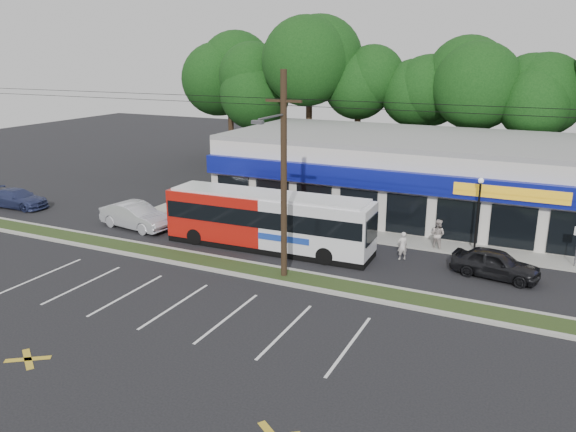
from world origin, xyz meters
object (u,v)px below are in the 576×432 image
(car_silver, at_px, (136,216))
(lamp_post, at_px, (478,206))
(pedestrian_a, at_px, (402,246))
(pedestrian_b, at_px, (438,234))
(utility_pole, at_px, (280,170))
(car_dark, at_px, (495,264))
(car_blue, at_px, (18,198))
(metrobus, at_px, (268,220))

(car_silver, bearing_deg, lamp_post, -69.56)
(pedestrian_a, xyz_separation_m, pedestrian_b, (1.37, 2.46, 0.11))
(utility_pole, height_order, car_dark, utility_pole)
(pedestrian_b, bearing_deg, pedestrian_a, 77.68)
(lamp_post, relative_size, car_silver, 0.86)
(utility_pole, xyz_separation_m, car_blue, (-22.82, 3.66, -4.74))
(car_dark, bearing_deg, pedestrian_a, 92.76)
(utility_pole, bearing_deg, car_blue, 170.89)
(car_dark, height_order, car_silver, car_silver)
(pedestrian_a, bearing_deg, lamp_post, 179.51)
(car_blue, height_order, pedestrian_b, pedestrian_b)
(metrobus, height_order, pedestrian_a, metrobus)
(car_silver, relative_size, car_blue, 1.07)
(metrobus, bearing_deg, car_silver, 179.71)
(lamp_post, height_order, metrobus, lamp_post)
(utility_pole, relative_size, pedestrian_b, 28.41)
(car_silver, distance_m, car_blue, 10.99)
(car_silver, bearing_deg, car_blue, 96.01)
(car_dark, relative_size, pedestrian_b, 2.39)
(utility_pole, distance_m, car_blue, 23.59)
(metrobus, xyz_separation_m, car_blue, (-20.31, 0.09, -1.03))
(lamp_post, relative_size, pedestrian_b, 2.41)
(car_dark, relative_size, car_blue, 0.91)
(car_blue, distance_m, pedestrian_a, 27.66)
(car_dark, distance_m, car_blue, 32.41)
(pedestrian_b, bearing_deg, metrobus, 41.28)
(lamp_post, height_order, pedestrian_b, lamp_post)
(metrobus, height_order, car_silver, metrobus)
(utility_pole, xyz_separation_m, car_silver, (-11.83, 3.34, -4.59))
(lamp_post, bearing_deg, car_blue, -172.25)
(car_silver, xyz_separation_m, pedestrian_b, (18.00, 4.20, 0.06))
(pedestrian_a, bearing_deg, car_silver, -34.27)
(car_blue, xyz_separation_m, pedestrian_a, (27.62, 1.41, 0.10))
(metrobus, distance_m, pedestrian_b, 9.58)
(pedestrian_a, bearing_deg, car_dark, 133.81)
(metrobus, distance_m, car_silver, 9.37)
(metrobus, height_order, pedestrian_b, metrobus)
(pedestrian_a, distance_m, pedestrian_b, 2.82)
(lamp_post, height_order, pedestrian_a, lamp_post)
(car_blue, bearing_deg, car_silver, -94.39)
(utility_pole, xyz_separation_m, car_dark, (9.58, 4.57, -4.70))
(metrobus, bearing_deg, utility_pole, -56.63)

